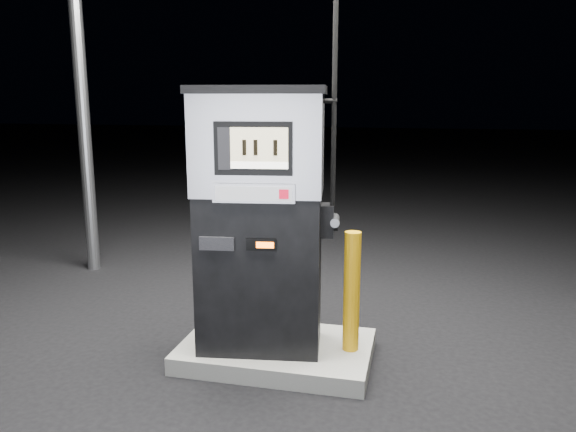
# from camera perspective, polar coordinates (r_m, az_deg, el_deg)

# --- Properties ---
(ground) EXTENTS (80.00, 80.00, 0.00)m
(ground) POSITION_cam_1_polar(r_m,az_deg,el_deg) (4.97, -1.16, -14.33)
(ground) COLOR black
(ground) RESTS_ON ground
(pump_island) EXTENTS (1.60, 1.00, 0.15)m
(pump_island) POSITION_cam_1_polar(r_m,az_deg,el_deg) (4.94, -1.17, -13.54)
(pump_island) COLOR slate
(pump_island) RESTS_ON ground
(fuel_dispenser) EXTENTS (1.22, 0.78, 4.44)m
(fuel_dispenser) POSITION_cam_1_polar(r_m,az_deg,el_deg) (4.53, -2.85, -0.21)
(fuel_dispenser) COLOR black
(fuel_dispenser) RESTS_ON pump_island
(bollard_left) EXTENTS (0.17, 0.17, 1.01)m
(bollard_left) POSITION_cam_1_polar(r_m,az_deg,el_deg) (5.01, -6.90, -6.12)
(bollard_left) COLOR orange
(bollard_left) RESTS_ON pump_island
(bollard_right) EXTENTS (0.16, 0.16, 1.00)m
(bollard_right) POSITION_cam_1_polar(r_m,az_deg,el_deg) (4.64, 6.49, -7.66)
(bollard_right) COLOR orange
(bollard_right) RESTS_ON pump_island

